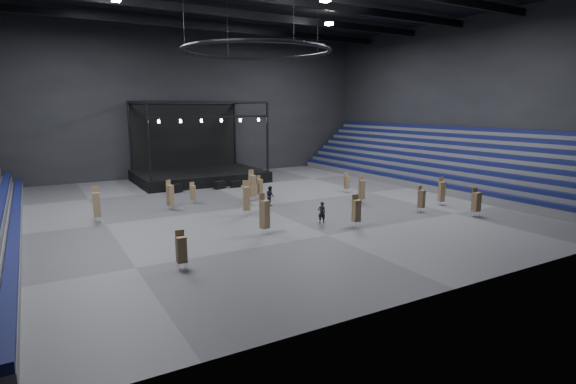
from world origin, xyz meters
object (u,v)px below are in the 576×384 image
chair_stack_0 (264,213)px  chair_stack_9 (193,192)px  chair_stack_8 (356,210)px  flight_case_left (175,189)px  chair_stack_4 (421,198)px  chair_stack_5 (260,186)px  flight_case_right (235,184)px  crew_member (270,196)px  chair_stack_12 (97,204)px  chair_stack_11 (170,195)px  chair_stack_2 (347,182)px  chair_stack_6 (442,191)px  chair_stack_7 (362,189)px  chair_stack_13 (252,185)px  chair_stack_10 (476,201)px  chair_stack_1 (246,198)px  stage (197,168)px  chair_stack_3 (181,249)px  flight_case_mid (220,185)px  man_center (322,212)px

chair_stack_0 → chair_stack_9: 12.15m
chair_stack_8 → chair_stack_9: bearing=123.4°
flight_case_left → chair_stack_4: (15.01, -18.50, 0.72)m
chair_stack_5 → chair_stack_8: chair_stack_8 is taller
flight_case_right → crew_member: crew_member is taller
chair_stack_4 → crew_member: size_ratio=1.27×
crew_member → chair_stack_12: bearing=92.8°
chair_stack_11 → crew_member: (8.05, -2.65, -0.43)m
chair_stack_8 → chair_stack_9: chair_stack_8 is taller
chair_stack_2 → chair_stack_6: bearing=-59.4°
chair_stack_2 → chair_stack_6: size_ratio=0.79×
chair_stack_2 → chair_stack_11: 17.66m
chair_stack_7 → chair_stack_8: chair_stack_7 is taller
flight_case_left → chair_stack_2: (15.09, -8.43, 0.63)m
chair_stack_6 → chair_stack_13: bearing=159.5°
flight_case_right → chair_stack_2: 11.95m
chair_stack_7 → crew_member: bearing=153.6°
chair_stack_10 → chair_stack_6: bearing=82.2°
chair_stack_1 → chair_stack_8: chair_stack_1 is taller
chair_stack_1 → chair_stack_12: (-10.57, 3.60, -0.03)m
flight_case_left → chair_stack_13: bearing=-56.5°
flight_case_left → chair_stack_11: 7.86m
stage → chair_stack_4: bearing=-67.1°
chair_stack_1 → chair_stack_6: size_ratio=1.12×
chair_stack_7 → crew_member: size_ratio=1.44×
chair_stack_13 → chair_stack_1: bearing=-126.8°
chair_stack_3 → chair_stack_8: 13.63m
crew_member → chair_stack_9: bearing=60.9°
chair_stack_8 → flight_case_left: bearing=115.5°
chair_stack_1 → chair_stack_8: bearing=-41.4°
chair_stack_13 → chair_stack_3: bearing=-133.9°
chair_stack_1 → chair_stack_6: 17.12m
chair_stack_6 → chair_stack_12: bearing=178.0°
flight_case_right → chair_stack_8: 19.34m
chair_stack_1 → chair_stack_8: size_ratio=1.19×
chair_stack_5 → stage: bearing=81.6°
flight_case_right → chair_stack_5: (-0.31, -6.51, 0.77)m
stage → chair_stack_11: bearing=-116.8°
chair_stack_5 → chair_stack_6: size_ratio=0.87×
chair_stack_5 → chair_stack_8: (1.34, -12.78, 0.11)m
flight_case_right → chair_stack_11: size_ratio=0.42×
chair_stack_5 → chair_stack_12: bearing=172.4°
chair_stack_1 → chair_stack_11: (-4.69, 4.98, -0.13)m
flight_case_mid → flight_case_left: bearing=178.5°
chair_stack_0 → chair_stack_7: size_ratio=1.14×
chair_stack_3 → chair_stack_10: size_ratio=0.93×
flight_case_mid → man_center: 17.28m
stage → chair_stack_10: size_ratio=6.11×
flight_case_left → chair_stack_11: chair_stack_11 is taller
chair_stack_0 → crew_member: chair_stack_0 is taller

